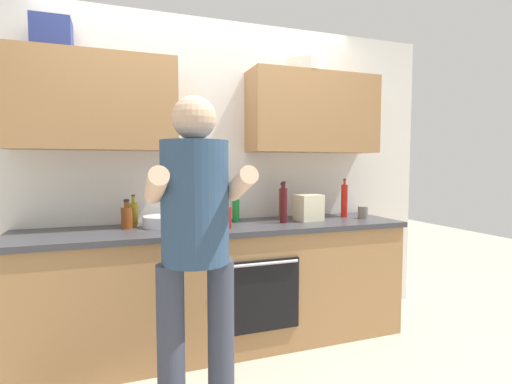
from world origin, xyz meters
name	(u,v)px	position (x,y,z in m)	size (l,w,h in m)	color
ground_plane	(222,344)	(0.00, 0.00, 0.00)	(12.00, 12.00, 0.00)	#B2A893
back_wall_unit	(211,146)	(0.00, 0.28, 1.49)	(4.00, 0.38, 2.50)	silver
counter	(221,286)	(0.00, 0.00, 0.45)	(2.84, 0.67, 0.90)	#A37547
person_standing	(195,235)	(-0.35, -0.82, 1.00)	(0.49, 0.45, 1.69)	#383D4C
bottle_syrup	(283,203)	(0.56, 0.13, 1.04)	(0.07, 0.07, 0.30)	#8C4C14
bottle_vinegar	(127,217)	(-0.65, 0.10, 0.98)	(0.08, 0.08, 0.21)	brown
bottle_soda	(236,209)	(0.16, 0.15, 1.00)	(0.06, 0.06, 0.24)	#198C33
bottle_wine	(284,205)	(0.49, -0.02, 1.04)	(0.06, 0.06, 0.32)	#471419
bottle_oil	(134,214)	(-0.60, 0.19, 0.99)	(0.06, 0.06, 0.23)	olive
bottle_hotsauce	(344,200)	(1.12, 0.11, 1.04)	(0.05, 0.05, 0.33)	red
cup_stoneware	(363,212)	(1.21, -0.03, 0.95)	(0.08, 0.08, 0.10)	slate
mixing_bowl	(162,221)	(-0.41, 0.09, 0.94)	(0.27, 0.27, 0.08)	silver
grocery_bag_rice	(309,208)	(0.73, 0.02, 1.00)	(0.20, 0.16, 0.21)	beige
grocery_bag_crisps	(212,217)	(-0.08, -0.05, 0.98)	(0.25, 0.16, 0.15)	red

